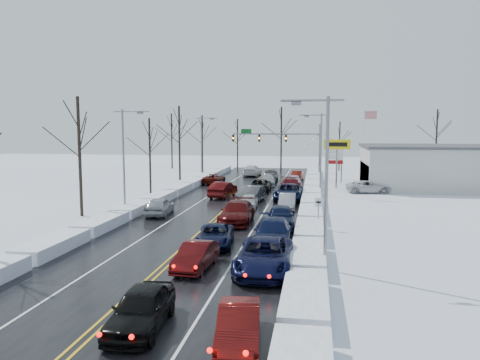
% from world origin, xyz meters
% --- Properties ---
extents(ground, '(160.00, 160.00, 0.00)m').
position_xyz_m(ground, '(0.00, 0.00, 0.00)').
color(ground, silver).
rests_on(ground, ground).
extents(road_surface, '(14.00, 84.00, 0.01)m').
position_xyz_m(road_surface, '(0.00, 2.00, 0.01)').
color(road_surface, black).
rests_on(road_surface, ground).
extents(snow_bank_left, '(1.88, 72.00, 0.80)m').
position_xyz_m(snow_bank_left, '(-7.60, 2.00, 0.00)').
color(snow_bank_left, white).
rests_on(snow_bank_left, ground).
extents(snow_bank_right, '(1.88, 72.00, 0.80)m').
position_xyz_m(snow_bank_right, '(7.60, 2.00, 0.00)').
color(snow_bank_right, white).
rests_on(snow_bank_right, ground).
extents(traffic_signal_mast, '(13.28, 0.39, 8.00)m').
position_xyz_m(traffic_signal_mast, '(3.45, 27.99, 5.48)').
color(traffic_signal_mast, slate).
rests_on(traffic_signal_mast, ground).
extents(tires_plus_sign, '(3.20, 0.34, 6.00)m').
position_xyz_m(tires_plus_sign, '(10.50, 15.99, 4.99)').
color(tires_plus_sign, slate).
rests_on(tires_plus_sign, ground).
extents(used_vehicles_sign, '(2.20, 0.22, 4.65)m').
position_xyz_m(used_vehicles_sign, '(10.50, 22.00, 3.32)').
color(used_vehicles_sign, slate).
rests_on(used_vehicles_sign, ground).
extents(speed_limit_sign, '(0.55, 0.09, 2.35)m').
position_xyz_m(speed_limit_sign, '(8.20, -8.00, 1.63)').
color(speed_limit_sign, slate).
rests_on(speed_limit_sign, ground).
extents(flagpole, '(1.87, 1.20, 10.00)m').
position_xyz_m(flagpole, '(15.17, 30.00, 5.93)').
color(flagpole, silver).
rests_on(flagpole, ground).
extents(dealership_building, '(20.40, 12.40, 5.30)m').
position_xyz_m(dealership_building, '(23.98, 18.00, 2.66)').
color(dealership_building, beige).
rests_on(dealership_building, ground).
extents(streetlight_se, '(3.20, 0.25, 9.00)m').
position_xyz_m(streetlight_se, '(8.30, -18.00, 5.31)').
color(streetlight_se, slate).
rests_on(streetlight_se, ground).
extents(streetlight_ne, '(3.20, 0.25, 9.00)m').
position_xyz_m(streetlight_ne, '(8.30, 10.00, 5.31)').
color(streetlight_ne, slate).
rests_on(streetlight_ne, ground).
extents(streetlight_sw, '(3.20, 0.25, 9.00)m').
position_xyz_m(streetlight_sw, '(-8.30, -4.00, 5.31)').
color(streetlight_sw, slate).
rests_on(streetlight_sw, ground).
extents(streetlight_nw, '(3.20, 0.25, 9.00)m').
position_xyz_m(streetlight_nw, '(-8.30, 24.00, 5.31)').
color(streetlight_nw, slate).
rests_on(streetlight_nw, ground).
extents(tree_left_b, '(4.00, 4.00, 10.00)m').
position_xyz_m(tree_left_b, '(-11.50, -6.00, 6.99)').
color(tree_left_b, '#2D231C').
rests_on(tree_left_b, ground).
extents(tree_left_c, '(3.40, 3.40, 8.50)m').
position_xyz_m(tree_left_c, '(-10.50, 8.00, 5.94)').
color(tree_left_c, '#2D231C').
rests_on(tree_left_c, ground).
extents(tree_left_d, '(4.20, 4.20, 10.50)m').
position_xyz_m(tree_left_d, '(-11.20, 22.00, 7.33)').
color(tree_left_d, '#2D231C').
rests_on(tree_left_d, ground).
extents(tree_left_e, '(3.80, 3.80, 9.50)m').
position_xyz_m(tree_left_e, '(-10.80, 34.00, 6.64)').
color(tree_left_e, '#2D231C').
rests_on(tree_left_e, ground).
extents(tree_far_a, '(4.00, 4.00, 10.00)m').
position_xyz_m(tree_far_a, '(-18.00, 40.00, 6.99)').
color(tree_far_a, '#2D231C').
rests_on(tree_far_a, ground).
extents(tree_far_b, '(3.60, 3.60, 9.00)m').
position_xyz_m(tree_far_b, '(-6.00, 41.00, 6.29)').
color(tree_far_b, '#2D231C').
rests_on(tree_far_b, ground).
extents(tree_far_c, '(4.40, 4.40, 11.00)m').
position_xyz_m(tree_far_c, '(2.00, 39.00, 7.68)').
color(tree_far_c, '#2D231C').
rests_on(tree_far_c, ground).
extents(tree_far_d, '(3.40, 3.40, 8.50)m').
position_xyz_m(tree_far_d, '(12.00, 40.50, 5.94)').
color(tree_far_d, '#2D231C').
rests_on(tree_far_d, ground).
extents(tree_far_e, '(4.20, 4.20, 10.50)m').
position_xyz_m(tree_far_e, '(28.00, 41.00, 7.33)').
color(tree_far_e, '#2D231C').
rests_on(tree_far_e, ground).
extents(queued_car_0, '(2.07, 4.62, 1.54)m').
position_xyz_m(queued_car_0, '(1.65, -26.44, 0.00)').
color(queued_car_0, black).
rests_on(queued_car_0, ground).
extents(queued_car_1, '(1.74, 4.32, 1.39)m').
position_xyz_m(queued_car_1, '(1.78, -18.91, 0.00)').
color(queued_car_1, '#43080A').
rests_on(queued_car_1, ground).
extents(queued_car_2, '(2.72, 4.97, 1.32)m').
position_xyz_m(queued_car_2, '(1.75, -14.01, 0.00)').
color(queued_car_2, black).
rests_on(queued_car_2, ground).
extents(queued_car_3, '(2.44, 5.83, 1.68)m').
position_xyz_m(queued_car_3, '(1.91, -6.74, 0.00)').
color(queued_car_3, '#470909').
rests_on(queued_car_3, ground).
extents(queued_car_4, '(1.72, 3.94, 1.32)m').
position_xyz_m(queued_car_4, '(1.89, -0.09, 0.00)').
color(queued_car_4, silver).
rests_on(queued_car_4, ground).
extents(queued_car_5, '(2.28, 4.95, 1.57)m').
position_xyz_m(queued_car_5, '(1.75, 3.78, 0.00)').
color(queued_car_5, '#3B3E40').
rests_on(queued_car_5, ground).
extents(queued_car_6, '(2.41, 5.17, 1.43)m').
position_xyz_m(queued_car_6, '(1.56, 11.36, 0.00)').
color(queued_car_6, black).
rests_on(queued_car_6, ground).
extents(queued_car_7, '(2.28, 4.96, 1.41)m').
position_xyz_m(queued_car_7, '(1.88, 17.38, 0.00)').
color(queued_car_7, '#999CA1').
rests_on(queued_car_7, ground).
extents(queued_car_8, '(2.15, 5.10, 1.72)m').
position_xyz_m(queued_car_8, '(1.74, 22.38, 0.00)').
color(queued_car_8, '#3E4143').
rests_on(queued_car_8, ground).
extents(queued_car_9, '(1.87, 4.23, 1.35)m').
position_xyz_m(queued_car_9, '(5.42, -27.08, 0.00)').
color(queued_car_9, '#540C0B').
rests_on(queued_car_9, ground).
extents(queued_car_10, '(2.89, 6.12, 1.69)m').
position_xyz_m(queued_car_10, '(5.40, -18.84, 0.00)').
color(queued_car_10, black).
rests_on(queued_car_10, ground).
extents(queued_car_11, '(2.66, 5.92, 1.69)m').
position_xyz_m(queued_car_11, '(5.36, -13.48, 0.00)').
color(queued_car_11, black).
rests_on(queued_car_11, ground).
extents(queued_car_12, '(2.33, 4.99, 1.65)m').
position_xyz_m(queued_car_12, '(5.44, -7.85, 0.00)').
color(queued_car_12, black).
rests_on(queued_car_12, ground).
extents(queued_car_13, '(1.56, 4.27, 1.40)m').
position_xyz_m(queued_car_13, '(5.43, 0.28, 0.00)').
color(queued_car_13, '#92949A').
rests_on(queued_car_13, ground).
extents(queued_car_14, '(2.92, 6.09, 1.67)m').
position_xyz_m(queued_car_14, '(5.26, 5.55, 0.00)').
color(queued_car_14, black).
rests_on(queued_car_14, ground).
extents(queued_car_15, '(2.99, 6.02, 1.68)m').
position_xyz_m(queued_car_15, '(5.23, 10.54, 0.00)').
color(queued_car_15, '#4C0A10').
rests_on(queued_car_15, ground).
extents(queued_car_16, '(2.13, 4.23, 1.38)m').
position_xyz_m(queued_car_16, '(5.28, 17.86, 0.00)').
color(queued_car_16, silver).
rests_on(queued_car_16, ground).
extents(queued_car_17, '(1.91, 4.25, 1.35)m').
position_xyz_m(queued_car_17, '(5.39, 23.86, 0.00)').
color(queued_car_17, '#55110B').
rests_on(queued_car_17, ground).
extents(oncoming_car_0, '(2.41, 5.26, 1.67)m').
position_xyz_m(oncoming_car_0, '(-1.85, 6.52, 0.00)').
color(oncoming_car_0, '#48090A').
rests_on(oncoming_car_0, ground).
extents(oncoming_car_1, '(2.56, 4.98, 1.34)m').
position_xyz_m(oncoming_car_1, '(-5.38, 18.29, 0.00)').
color(oncoming_car_1, '#55120B').
rests_on(oncoming_car_1, ground).
extents(oncoming_car_2, '(2.55, 5.81, 1.66)m').
position_xyz_m(oncoming_car_2, '(-1.74, 29.26, 0.00)').
color(oncoming_car_2, silver).
rests_on(oncoming_car_2, ground).
extents(oncoming_car_3, '(2.15, 4.67, 1.55)m').
position_xyz_m(oncoming_car_3, '(-5.16, -4.53, 0.00)').
color(oncoming_car_3, '#A5A8AD').
rests_on(oncoming_car_3, ground).
extents(parked_car_0, '(5.26, 2.84, 1.40)m').
position_xyz_m(parked_car_0, '(14.01, 12.44, 0.00)').
color(parked_car_0, silver).
rests_on(parked_car_0, ground).
extents(parked_car_1, '(2.37, 5.13, 1.45)m').
position_xyz_m(parked_car_1, '(17.07, 17.47, 0.00)').
color(parked_car_1, '#46484B').
rests_on(parked_car_1, ground).
extents(parked_car_2, '(2.03, 4.22, 1.39)m').
position_xyz_m(parked_car_2, '(15.01, 22.46, 0.00)').
color(parked_car_2, black).
rests_on(parked_car_2, ground).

